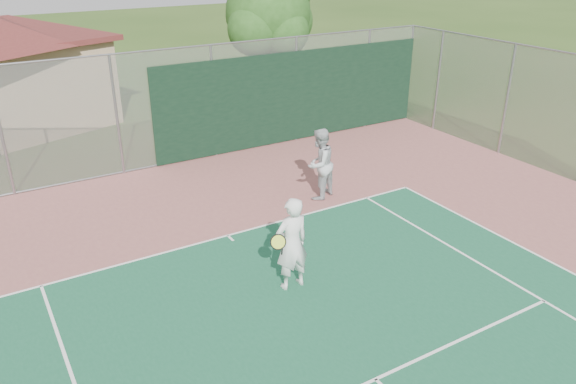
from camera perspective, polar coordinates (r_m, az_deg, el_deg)
name	(u,v)px	position (r m, az deg, el deg)	size (l,w,h in m)	color
back_fence	(217,105)	(17.80, -7.20, 8.81)	(20.08, 0.11, 3.53)	gray
side_fence_right	(507,100)	(19.09, 21.34, 8.66)	(0.08, 9.00, 3.50)	gray
tree	(270,15)	(23.12, -1.81, 17.49)	(3.96, 3.75, 5.52)	#392614
player_white_front	(292,244)	(10.90, 0.38, -5.35)	(1.02, 0.71, 1.94)	silver
player_grey_back	(319,165)	(14.77, 3.21, 2.79)	(1.14, 1.04, 1.91)	#AFB3B5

